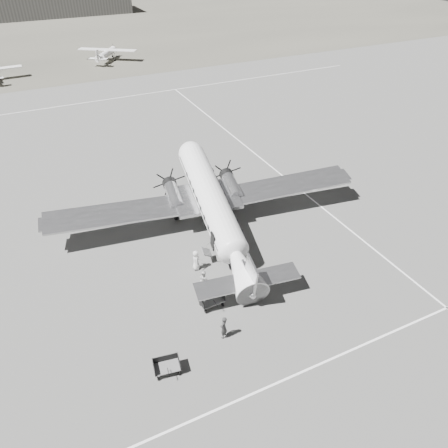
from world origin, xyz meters
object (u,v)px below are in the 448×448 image
(ground_crew, at_px, (224,327))
(ramp_agent, at_px, (204,280))
(baggage_cart_near, at_px, (211,300))
(baggage_cart_far, at_px, (167,367))
(light_plane_right, at_px, (107,55))
(passenger, at_px, (196,260))
(hangar_main, at_px, (54,2))
(dc3_airliner, at_px, (214,207))

(ground_crew, relative_size, ramp_agent, 1.09)
(baggage_cart_near, height_order, baggage_cart_far, baggage_cart_near)
(light_plane_right, xyz_separation_m, passenger, (-8.55, -64.77, -0.34))
(hangar_main, height_order, dc3_airliner, hangar_main)
(dc3_airliner, bearing_deg, ramp_agent, -112.82)
(hangar_main, relative_size, baggage_cart_near, 23.69)
(baggage_cart_far, height_order, passenger, passenger)
(ramp_agent, bearing_deg, ground_crew, 165.67)
(dc3_airliner, xyz_separation_m, ground_crew, (-4.26, -10.75, -1.79))
(ramp_agent, bearing_deg, light_plane_right, -13.41)
(hangar_main, height_order, light_plane_right, hangar_main)
(hangar_main, bearing_deg, passenger, -93.36)
(hangar_main, height_order, passenger, hangar_main)
(hangar_main, xyz_separation_m, light_plane_right, (1.36, -57.67, -2.11))
(baggage_cart_far, distance_m, ground_crew, 4.36)
(baggage_cart_far, bearing_deg, ramp_agent, 58.59)
(light_plane_right, relative_size, baggage_cart_far, 6.96)
(passenger, bearing_deg, dc3_airliner, -27.37)
(baggage_cart_far, bearing_deg, ground_crew, 22.04)
(hangar_main, height_order, ground_crew, hangar_main)
(ramp_agent, bearing_deg, dc3_airliner, -36.68)
(dc3_airliner, distance_m, baggage_cart_far, 14.64)
(dc3_airliner, xyz_separation_m, baggage_cart_far, (-8.49, -11.72, -2.19))
(light_plane_right, height_order, baggage_cart_near, light_plane_right)
(ground_crew, bearing_deg, baggage_cart_far, -28.31)
(baggage_cart_near, bearing_deg, baggage_cart_far, -142.92)
(baggage_cart_far, bearing_deg, baggage_cart_near, 48.67)
(light_plane_right, relative_size, ground_crew, 6.66)
(baggage_cart_far, height_order, ground_crew, ground_crew)
(dc3_airliner, relative_size, baggage_cart_near, 15.74)
(ground_crew, bearing_deg, hangar_main, -134.79)
(light_plane_right, height_order, passenger, light_plane_right)
(baggage_cart_near, relative_size, baggage_cart_far, 1.07)
(hangar_main, distance_m, light_plane_right, 57.73)
(light_plane_right, bearing_deg, ground_crew, -63.25)
(hangar_main, relative_size, baggage_cart_far, 25.43)
(dc3_airliner, distance_m, light_plane_right, 61.31)
(passenger, bearing_deg, ramp_agent, -174.32)
(hangar_main, distance_m, dc3_airliner, 118.80)
(hangar_main, relative_size, passenger, 24.57)
(ramp_agent, distance_m, passenger, 2.26)
(baggage_cart_far, relative_size, ground_crew, 0.96)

